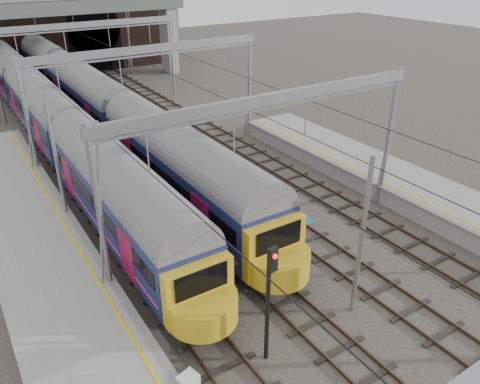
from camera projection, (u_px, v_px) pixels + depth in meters
ground at (389, 339)px, 18.09m from camera, size 160.00×160.00×0.00m
tracks at (202, 191)px, 29.29m from camera, size 14.40×80.00×0.22m
overhead_line at (152, 66)px, 31.14m from camera, size 16.80×80.00×8.00m
retaining_wall at (62, 37)px, 55.59m from camera, size 28.00×2.75×9.00m
overbridge at (58, 17)px, 49.14m from camera, size 28.00×3.00×9.25m
train_main at (62, 76)px, 45.46m from camera, size 3.02×69.87×5.13m
train_second at (44, 111)px, 35.65m from camera, size 2.89×50.05×4.94m
signal_near_left at (269, 292)px, 15.81m from camera, size 0.38×0.47×4.95m
equip_cover_a at (233, 261)px, 22.58m from camera, size 0.89×0.63×0.10m
equip_cover_b at (284, 207)px, 27.41m from camera, size 0.87×0.66×0.09m
equip_cover_c at (304, 222)px, 25.82m from camera, size 1.02×0.79×0.11m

